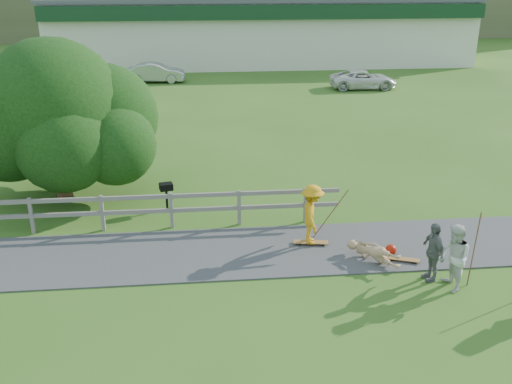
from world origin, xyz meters
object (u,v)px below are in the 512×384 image
(skater_rider, at_px, (312,218))
(car_white, at_px, (363,79))
(tree, at_px, (58,140))
(spectator_a, at_px, (454,258))
(bbq, at_px, (167,196))
(spectator_b, at_px, (433,252))
(skater_fallen, at_px, (373,252))
(car_silver, at_px, (155,73))

(skater_rider, xyz_separation_m, car_white, (7.41, 21.25, -0.26))
(car_white, xyz_separation_m, tree, (-15.00, -16.76, 1.38))
(spectator_a, distance_m, bbq, 8.94)
(spectator_b, relative_size, bbq, 1.73)
(spectator_b, height_order, bbq, spectator_b)
(skater_fallen, relative_size, car_white, 0.36)
(skater_fallen, relative_size, spectator_a, 0.92)
(spectator_b, bearing_deg, bbq, -133.64)
(skater_rider, distance_m, car_silver, 25.42)
(skater_rider, bearing_deg, spectator_a, -126.37)
(tree, distance_m, bbq, 4.12)
(spectator_b, distance_m, car_white, 23.85)
(spectator_a, bearing_deg, spectator_b, -150.43)
(skater_rider, height_order, spectator_b, skater_rider)
(spectator_a, height_order, spectator_b, spectator_a)
(skater_fallen, bearing_deg, car_silver, 66.16)
(car_white, relative_size, tree, 0.58)
(car_white, relative_size, bbq, 4.73)
(car_silver, bearing_deg, skater_rider, -162.83)
(spectator_a, distance_m, car_silver, 28.70)
(skater_fallen, distance_m, spectator_b, 1.61)
(spectator_b, distance_m, bbq, 8.39)
(car_silver, bearing_deg, car_white, -100.85)
(bbq, bearing_deg, car_white, 44.77)
(skater_rider, height_order, car_white, skater_rider)
(skater_rider, distance_m, skater_fallen, 1.89)
(car_silver, bearing_deg, spectator_a, -158.37)
(car_white, xyz_separation_m, bbq, (-11.50, -18.30, -0.14))
(spectator_b, bearing_deg, skater_fallen, -137.52)
(spectator_b, relative_size, car_silver, 0.39)
(car_silver, xyz_separation_m, tree, (-1.78, -20.26, 1.33))
(spectator_a, xyz_separation_m, car_white, (4.51, 23.85, -0.25))
(car_white, bearing_deg, spectator_a, 170.69)
(spectator_a, height_order, bbq, spectator_a)
(car_silver, bearing_deg, spectator_b, -158.67)
(tree, height_order, bbq, tree)
(spectator_a, bearing_deg, tree, -126.70)
(skater_rider, xyz_separation_m, skater_fallen, (1.44, -1.10, -0.57))
(skater_fallen, relative_size, tree, 0.21)
(spectator_b, distance_m, car_silver, 28.14)
(spectator_a, relative_size, spectator_b, 1.09)
(car_silver, distance_m, tree, 20.38)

